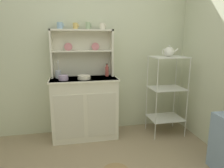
% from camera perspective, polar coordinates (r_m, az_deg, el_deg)
% --- Properties ---
extents(wall_back, '(3.84, 0.05, 2.50)m').
position_cam_1_polar(wall_back, '(3.10, -8.33, 9.42)').
color(wall_back, beige).
rests_on(wall_back, ground).
extents(hutch_cabinet, '(0.93, 0.45, 0.87)m').
position_cam_1_polar(hutch_cabinet, '(3.00, -7.57, -6.36)').
color(hutch_cabinet, silver).
rests_on(hutch_cabinet, ground).
extents(hutch_shelf_unit, '(0.87, 0.18, 0.66)m').
position_cam_1_polar(hutch_shelf_unit, '(3.01, -8.24, 9.41)').
color(hutch_shelf_unit, silver).
rests_on(hutch_shelf_unit, hutch_cabinet).
extents(bakers_rack, '(0.49, 0.39, 1.16)m').
position_cam_1_polar(bakers_rack, '(3.12, 14.86, -0.90)').
color(bakers_rack, silver).
rests_on(bakers_rack, ground).
extents(cup_sky_0, '(0.09, 0.08, 0.09)m').
position_cam_1_polar(cup_sky_0, '(2.96, -14.12, 15.32)').
color(cup_sky_0, '#8EB2D1').
rests_on(cup_sky_0, hutch_shelf_unit).
extents(cup_gold_1, '(0.08, 0.07, 0.08)m').
position_cam_1_polar(cup_gold_1, '(2.96, -10.03, 15.46)').
color(cup_gold_1, '#DBB760').
rests_on(cup_gold_1, hutch_shelf_unit).
extents(cup_sage_2, '(0.08, 0.06, 0.09)m').
position_cam_1_polar(cup_sage_2, '(2.97, -6.59, 15.66)').
color(cup_sage_2, '#9EB78E').
rests_on(cup_sage_2, hutch_shelf_unit).
extents(cup_cream_3, '(0.09, 0.07, 0.09)m').
position_cam_1_polar(cup_cream_3, '(3.00, -2.64, 15.63)').
color(cup_cream_3, silver).
rests_on(cup_cream_3, hutch_shelf_unit).
extents(bowl_mixing_large, '(0.13, 0.13, 0.06)m').
position_cam_1_polar(bowl_mixing_large, '(2.81, -13.24, 1.71)').
color(bowl_mixing_large, '#B79ECC').
rests_on(bowl_mixing_large, hutch_cabinet).
extents(bowl_floral_medium, '(0.17, 0.17, 0.05)m').
position_cam_1_polar(bowl_floral_medium, '(2.82, -7.72, 1.85)').
color(bowl_floral_medium, silver).
rests_on(bowl_floral_medium, hutch_cabinet).
extents(jam_bottle, '(0.05, 0.05, 0.18)m').
position_cam_1_polar(jam_bottle, '(3.00, -1.41, 3.58)').
color(jam_bottle, '#B74C47').
rests_on(jam_bottle, hutch_cabinet).
extents(utensil_jar, '(0.08, 0.08, 0.25)m').
position_cam_1_polar(utensil_jar, '(2.96, -14.59, 2.68)').
color(utensil_jar, '#B2B7C6').
rests_on(utensil_jar, hutch_cabinet).
extents(porcelain_teapot, '(0.23, 0.14, 0.16)m').
position_cam_1_polar(porcelain_teapot, '(3.04, 15.38, 8.57)').
color(porcelain_teapot, white).
rests_on(porcelain_teapot, bakers_rack).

